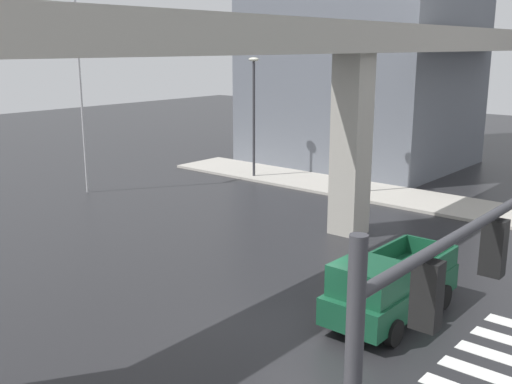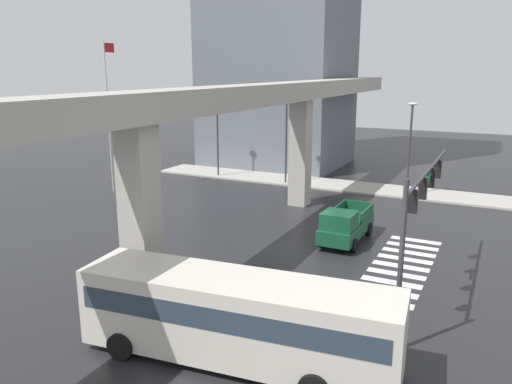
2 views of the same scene
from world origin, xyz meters
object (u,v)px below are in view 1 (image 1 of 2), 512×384
at_px(street_lamp_far_north, 254,103).
at_px(pickup_truck, 388,289).
at_px(street_lamp_mid_block, 351,111).
at_px(flagpole, 81,69).
at_px(traffic_signal_mast, 488,277).

bearing_deg(street_lamp_far_north, pickup_truck, -128.29).
relative_size(pickup_truck, street_lamp_far_north, 0.71).
relative_size(street_lamp_mid_block, flagpole, 0.62).
bearing_deg(pickup_truck, traffic_signal_mast, -143.45).
relative_size(street_lamp_far_north, flagpole, 0.62).
height_order(pickup_truck, street_lamp_far_north, street_lamp_far_north).
height_order(traffic_signal_mast, street_lamp_mid_block, street_lamp_mid_block).
height_order(pickup_truck, flagpole, flagpole).
distance_m(pickup_truck, traffic_signal_mast, 9.12).
xyz_separation_m(pickup_truck, street_lamp_far_north, (12.40, 15.71, 3.57)).
bearing_deg(flagpole, street_lamp_mid_block, -52.75).
relative_size(pickup_truck, street_lamp_mid_block, 0.71).
relative_size(traffic_signal_mast, street_lamp_mid_block, 1.50).
xyz_separation_m(pickup_truck, traffic_signal_mast, (-6.70, -4.97, 3.69)).
relative_size(pickup_truck, flagpole, 0.44).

